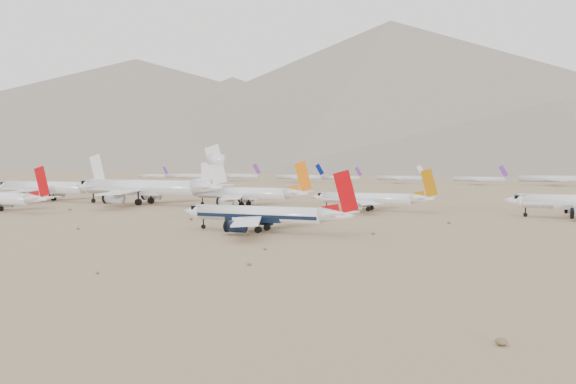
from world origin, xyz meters
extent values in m
plane|color=#977A58|center=(0.00, 0.00, 0.00)|extent=(7000.00, 7000.00, 0.00)
cylinder|color=white|center=(-2.00, -2.94, 4.19)|extent=(30.83, 3.64, 3.64)
cube|color=black|center=(-2.00, -2.94, 3.74)|extent=(30.21, 3.70, 0.82)
sphere|color=white|center=(-17.41, -2.94, 4.19)|extent=(3.64, 3.64, 3.64)
cube|color=black|center=(-17.96, -2.94, 5.19)|extent=(2.55, 2.37, 0.91)
cone|color=white|center=(17.05, -2.94, 4.46)|extent=(7.71, 3.64, 3.64)
cube|color=white|center=(0.38, -13.76, 3.55)|extent=(11.91, 18.76, 0.57)
cube|color=white|center=(18.55, -6.49, 4.92)|extent=(4.89, 6.40, 0.22)
cylinder|color=black|center=(-3.71, -10.52, 1.91)|extent=(4.28, 2.62, 2.62)
cube|color=white|center=(0.38, 7.87, 3.55)|extent=(11.91, 18.76, 0.57)
cube|color=white|center=(18.55, 0.60, 4.92)|extent=(4.89, 6.40, 0.22)
cylinder|color=black|center=(-3.71, 4.63, 1.91)|extent=(4.28, 2.62, 2.62)
cube|color=#AF0409|center=(19.20, -2.94, 9.78)|extent=(5.84, 0.29, 9.63)
cylinder|color=black|center=(-16.50, -2.94, 0.55)|extent=(1.09, 0.46, 1.09)
cylinder|color=black|center=(-0.71, -5.49, 0.77)|extent=(1.53, 0.91, 1.53)
cylinder|color=black|center=(-0.71, -0.39, 0.77)|extent=(1.53, 0.91, 1.53)
cone|color=white|center=(-86.10, 13.90, 4.67)|extent=(7.95, 3.82, 3.82)
cube|color=white|center=(-84.56, 10.23, 5.15)|extent=(5.05, 6.60, 0.23)
cube|color=white|center=(-103.31, 25.09, 3.72)|extent=(12.29, 19.36, 0.59)
cube|color=white|center=(-84.56, 17.57, 5.15)|extent=(5.05, 6.60, 0.23)
cylinder|color=silver|center=(-107.53, 21.75, 2.00)|extent=(4.42, 2.75, 2.75)
cube|color=#AF0409|center=(-83.89, 13.90, 10.17)|extent=(6.03, 0.31, 9.94)
cylinder|color=black|center=(-104.44, 16.57, 0.80)|extent=(1.60, 0.95, 1.60)
sphere|color=white|center=(56.50, 58.52, 4.78)|extent=(4.16, 4.16, 4.16)
cube|color=black|center=(55.87, 58.52, 5.93)|extent=(2.91, 2.70, 1.04)
cylinder|color=silver|center=(71.75, 67.00, 2.18)|extent=(4.77, 2.99, 2.99)
cylinder|color=black|center=(57.54, 58.52, 0.62)|extent=(1.25, 0.52, 1.25)
cylinder|color=white|center=(8.37, 62.63, 4.17)|extent=(29.83, 3.63, 3.63)
cube|color=silver|center=(8.37, 62.63, 3.72)|extent=(29.24, 3.68, 0.82)
sphere|color=white|center=(-6.55, 62.63, 4.17)|extent=(3.63, 3.63, 3.63)
cube|color=black|center=(-7.09, 62.63, 5.17)|extent=(2.54, 2.36, 0.91)
cone|color=white|center=(26.81, 62.63, 4.44)|extent=(7.46, 3.63, 3.63)
cube|color=white|center=(10.67, 52.11, 3.53)|extent=(11.52, 18.16, 0.56)
cube|color=white|center=(28.26, 59.18, 4.89)|extent=(4.74, 6.19, 0.22)
cylinder|color=silver|center=(6.71, 55.25, 1.90)|extent=(4.14, 2.61, 2.61)
cube|color=white|center=(10.67, 73.14, 3.53)|extent=(11.52, 18.16, 0.56)
cube|color=white|center=(28.26, 66.07, 4.89)|extent=(4.74, 6.19, 0.22)
cylinder|color=silver|center=(6.71, 70.01, 1.90)|extent=(4.14, 2.61, 2.61)
cube|color=#B56D06|center=(28.88, 62.63, 9.61)|extent=(5.65, 0.29, 9.32)
cylinder|color=black|center=(-5.64, 62.63, 0.54)|extent=(1.09, 0.45, 1.09)
cylinder|color=black|center=(9.61, 60.09, 0.76)|extent=(1.52, 0.91, 1.52)
cylinder|color=black|center=(9.61, 65.17, 0.76)|extent=(1.52, 0.91, 1.52)
cylinder|color=white|center=(-38.66, 63.65, 4.92)|extent=(35.03, 4.28, 4.28)
cube|color=silver|center=(-38.66, 63.65, 4.39)|extent=(34.33, 4.35, 0.96)
sphere|color=white|center=(-56.18, 63.65, 4.92)|extent=(4.28, 4.28, 4.28)
cube|color=black|center=(-56.82, 63.65, 6.10)|extent=(3.00, 2.78, 1.07)
cone|color=white|center=(-17.01, 63.65, 5.24)|extent=(8.76, 4.28, 4.28)
cube|color=white|center=(-35.96, 51.29, 4.17)|extent=(13.53, 21.32, 0.66)
cube|color=white|center=(-15.31, 59.60, 5.78)|extent=(5.56, 7.27, 0.26)
cylinder|color=silver|center=(-40.61, 54.97, 2.24)|extent=(4.87, 3.08, 3.08)
cube|color=white|center=(-35.96, 76.01, 4.17)|extent=(13.53, 21.32, 0.66)
cube|color=white|center=(-15.31, 67.70, 5.78)|extent=(5.56, 7.27, 0.26)
cylinder|color=silver|center=(-40.61, 72.33, 2.24)|extent=(4.87, 3.08, 3.08)
cube|color=orange|center=(-14.58, 63.65, 11.32)|extent=(6.64, 0.34, 10.94)
cylinder|color=black|center=(-55.11, 63.65, 0.64)|extent=(1.28, 0.54, 1.28)
cylinder|color=black|center=(-37.20, 60.65, 0.90)|extent=(1.80, 1.07, 1.80)
cylinder|color=black|center=(-37.20, 66.65, 0.90)|extent=(1.80, 1.07, 1.80)
cylinder|color=white|center=(-79.50, 58.57, 6.61)|extent=(48.01, 5.75, 5.75)
cube|color=silver|center=(-79.50, 58.57, 5.89)|extent=(47.05, 5.83, 1.29)
sphere|color=white|center=(-103.50, 58.57, 6.61)|extent=(5.75, 5.75, 5.75)
cube|color=black|center=(-104.36, 58.57, 8.19)|extent=(4.02, 3.74, 1.44)
cone|color=white|center=(-49.82, 58.57, 7.04)|extent=(12.00, 5.75, 5.75)
cube|color=white|center=(-75.79, 41.69, 5.60)|extent=(18.54, 29.22, 0.89)
cube|color=white|center=(-47.49, 53.04, 7.76)|extent=(7.62, 9.96, 0.34)
cylinder|color=silver|center=(-82.16, 46.73, 3.01)|extent=(6.67, 4.14, 4.14)
cube|color=white|center=(-75.79, 75.45, 5.60)|extent=(18.54, 29.22, 0.89)
cube|color=white|center=(-47.49, 64.10, 7.76)|extent=(7.62, 9.96, 0.34)
cylinder|color=silver|center=(-82.16, 70.41, 3.01)|extent=(6.67, 4.14, 4.14)
cube|color=white|center=(-46.49, 58.57, 15.34)|extent=(9.10, 0.46, 14.99)
cylinder|color=white|center=(-46.16, 58.57, 17.19)|extent=(6.00, 3.72, 3.72)
cylinder|color=black|center=(-102.06, 58.57, 0.86)|extent=(1.72, 0.72, 1.72)
cylinder|color=black|center=(-77.50, 54.55, 1.21)|extent=(2.41, 1.44, 2.41)
cylinder|color=black|center=(-77.50, 62.59, 1.21)|extent=(2.41, 1.44, 2.41)
cylinder|color=white|center=(-128.87, 60.00, 5.75)|extent=(40.72, 5.00, 5.00)
cube|color=silver|center=(-128.87, 60.00, 5.13)|extent=(39.91, 5.08, 1.13)
sphere|color=white|center=(-149.23, 60.00, 5.75)|extent=(5.00, 5.00, 5.00)
cube|color=black|center=(-149.98, 60.00, 7.13)|extent=(3.50, 3.25, 1.25)
cone|color=white|center=(-103.70, 60.00, 6.13)|extent=(10.18, 5.00, 5.00)
cube|color=white|center=(-125.73, 45.62, 4.88)|extent=(15.73, 24.78, 0.77)
cube|color=white|center=(-101.72, 55.29, 6.75)|extent=(6.46, 8.45, 0.30)
cylinder|color=silver|center=(-131.13, 49.90, 2.62)|extent=(5.66, 3.60, 3.60)
cube|color=white|center=(-125.73, 74.38, 4.88)|extent=(15.73, 24.78, 0.77)
cube|color=white|center=(-101.72, 64.71, 6.75)|extent=(6.46, 8.45, 0.30)
cylinder|color=silver|center=(-131.13, 70.11, 2.62)|extent=(5.66, 3.60, 3.60)
cube|color=white|center=(-100.87, 60.00, 13.19)|extent=(7.72, 0.40, 12.72)
cylinder|color=black|center=(-147.98, 60.00, 0.75)|extent=(1.50, 0.63, 1.50)
cylinder|color=black|center=(-127.17, 56.50, 1.05)|extent=(2.10, 1.25, 2.10)
cylinder|color=black|center=(-127.17, 63.51, 1.05)|extent=(2.10, 1.25, 2.10)
cylinder|color=silver|center=(-252.15, 313.80, 3.94)|extent=(31.08, 3.07, 3.07)
cube|color=#6B2C94|center=(-237.52, 313.80, 9.13)|extent=(6.19, 0.31, 7.80)
cube|color=silver|center=(-252.15, 305.75, 3.47)|extent=(8.19, 14.31, 0.31)
cube|color=silver|center=(-252.15, 321.84, 3.47)|extent=(8.19, 14.31, 0.31)
cylinder|color=silver|center=(-212.27, 308.44, 4.34)|extent=(39.35, 3.89, 3.89)
cube|color=white|center=(-193.76, 308.44, 10.92)|extent=(7.84, 0.39, 9.87)
cube|color=silver|center=(-212.27, 298.26, 3.76)|extent=(10.37, 18.11, 0.39)
cube|color=silver|center=(-212.27, 318.62, 3.76)|extent=(10.37, 18.11, 0.39)
cylinder|color=silver|center=(-169.14, 323.97, 4.33)|extent=(38.98, 3.85, 3.85)
cube|color=#6B2C94|center=(-150.80, 323.97, 10.84)|extent=(7.76, 0.39, 9.78)
cube|color=silver|center=(-169.14, 313.88, 3.75)|extent=(10.27, 17.94, 0.39)
cube|color=silver|center=(-169.14, 334.06, 3.75)|extent=(10.27, 17.94, 0.39)
cylinder|color=silver|center=(-106.42, 309.60, 4.29)|extent=(38.23, 3.78, 3.78)
cube|color=#010E65|center=(-88.43, 309.60, 10.67)|extent=(7.61, 0.38, 9.59)
cube|color=silver|center=(-106.42, 299.70, 3.72)|extent=(10.07, 17.60, 0.38)
cube|color=silver|center=(-106.42, 319.49, 3.72)|extent=(10.07, 17.60, 0.38)
cylinder|color=silver|center=(-72.02, 314.21, 3.93)|extent=(30.87, 3.05, 3.05)
cube|color=#6B2C94|center=(-57.49, 314.21, 9.08)|extent=(6.15, 0.31, 7.74)
cube|color=silver|center=(-72.02, 306.22, 3.47)|extent=(8.13, 14.21, 0.31)
cube|color=silver|center=(-72.02, 322.20, 3.47)|extent=(8.13, 14.21, 0.31)
cylinder|color=silver|center=(-25.73, 319.06, 4.14)|extent=(35.22, 3.48, 3.48)
cube|color=white|center=(-9.16, 319.06, 10.02)|extent=(7.01, 0.35, 8.83)
cube|color=silver|center=(-25.73, 309.94, 3.62)|extent=(9.28, 16.21, 0.35)
cube|color=silver|center=(-25.73, 328.17, 3.62)|extent=(9.28, 16.21, 0.35)
cylinder|color=silver|center=(33.63, 308.39, 4.15)|extent=(35.34, 3.49, 3.49)
cube|color=#6B2C94|center=(50.26, 308.39, 10.05)|extent=(7.04, 0.35, 8.86)
cube|color=silver|center=(33.63, 299.24, 3.62)|extent=(9.31, 16.27, 0.35)
cube|color=silver|center=(33.63, 317.54, 3.62)|extent=(9.31, 16.27, 0.35)
cylinder|color=silver|center=(84.05, 312.38, 4.72)|extent=(47.02, 4.65, 4.65)
cube|color=silver|center=(84.05, 300.21, 4.03)|extent=(12.39, 21.65, 0.46)
cube|color=silver|center=(84.05, 324.55, 4.03)|extent=(12.39, 21.65, 0.46)
cone|color=slate|center=(-1300.00, 1720.00, 210.00)|extent=(3024.00, 3024.00, 420.00)
cone|color=slate|center=(-800.00, 1560.00, 150.00)|extent=(1800.00, 1800.00, 300.00)
cone|color=slate|center=(-300.00, 1690.00, 235.00)|extent=(2444.00, 2444.00, 470.00)
cone|color=slate|center=(200.00, 1480.00, 120.00)|extent=(1824.00, 1824.00, 240.00)
cone|color=slate|center=(-700.00, 1100.00, 47.50)|extent=(855.00, 855.00, 95.00)
cone|color=slate|center=(150.00, 1100.00, 70.00)|extent=(1260.00, 1260.00, 140.00)
ellipsoid|color=brown|center=(-85.20, 27.20, 0.34)|extent=(1.12, 1.12, 0.62)
ellipsoid|color=brown|center=(-44.10, -14.90, 0.25)|extent=(0.84, 0.84, 0.46)
ellipsoid|color=brown|center=(-30.40, 14.40, 0.29)|extent=(0.98, 0.98, 0.54)
ellipsoid|color=brown|center=(-3.00, -57.00, 0.17)|extent=(0.56, 0.56, 0.31)
ellipsoid|color=brown|center=(10.70, -27.70, 0.21)|extent=(0.70, 0.70, 0.39)
ellipsoid|color=brown|center=(24.40, 1.60, 0.25)|extent=(0.84, 0.84, 0.46)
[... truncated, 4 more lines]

